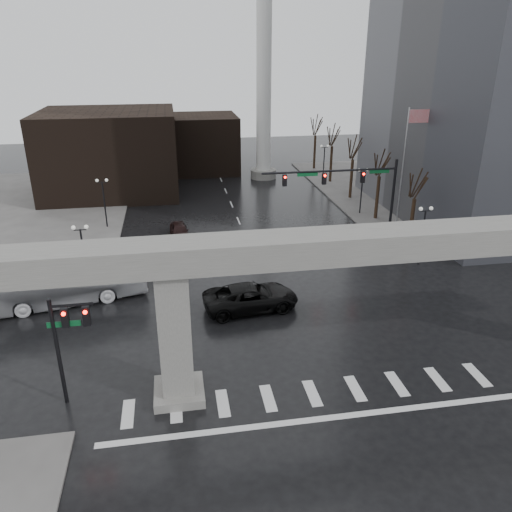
{
  "coord_description": "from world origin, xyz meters",
  "views": [
    {
      "loc": [
        -6.61,
        -21.86,
        17.08
      ],
      "look_at": [
        -1.59,
        7.6,
        4.5
      ],
      "focal_mm": 35.0,
      "sensor_mm": 36.0,
      "label": 1
    }
  ],
  "objects_px": {
    "signal_mast_arm": "(353,185)",
    "far_car": "(180,231)",
    "pickup_truck": "(251,297)",
    "city_bus": "(57,282)"
  },
  "relations": [
    {
      "from": "signal_mast_arm",
      "to": "far_car",
      "type": "bearing_deg",
      "value": 161.49
    },
    {
      "from": "city_bus",
      "to": "pickup_truck",
      "type": "bearing_deg",
      "value": -115.29
    },
    {
      "from": "signal_mast_arm",
      "to": "city_bus",
      "type": "height_order",
      "value": "signal_mast_arm"
    },
    {
      "from": "pickup_truck",
      "to": "far_car",
      "type": "distance_m",
      "value": 15.85
    },
    {
      "from": "signal_mast_arm",
      "to": "pickup_truck",
      "type": "relative_size",
      "value": 1.83
    },
    {
      "from": "signal_mast_arm",
      "to": "far_car",
      "type": "height_order",
      "value": "signal_mast_arm"
    },
    {
      "from": "signal_mast_arm",
      "to": "pickup_truck",
      "type": "distance_m",
      "value": 15.53
    },
    {
      "from": "signal_mast_arm",
      "to": "far_car",
      "type": "xyz_separation_m",
      "value": [
        -15.28,
        5.12,
        -5.12
      ]
    },
    {
      "from": "pickup_truck",
      "to": "city_bus",
      "type": "bearing_deg",
      "value": 70.17
    },
    {
      "from": "city_bus",
      "to": "far_car",
      "type": "distance_m",
      "value": 14.99
    }
  ]
}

